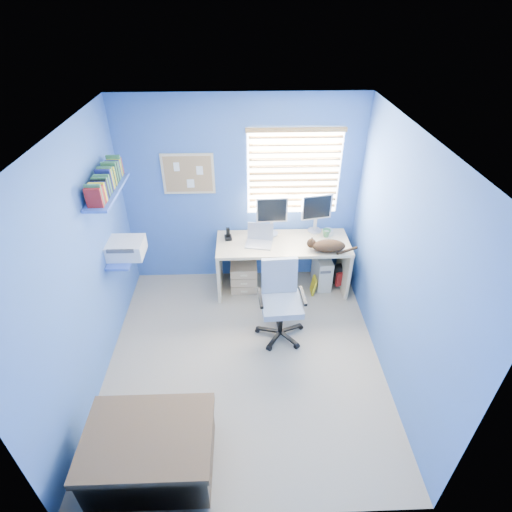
{
  "coord_description": "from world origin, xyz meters",
  "views": [
    {
      "loc": [
        0.02,
        -3.04,
        3.48
      ],
      "look_at": [
        0.15,
        0.65,
        0.95
      ],
      "focal_mm": 28.0,
      "sensor_mm": 36.0,
      "label": 1
    }
  ],
  "objects_px": {
    "laptop": "(259,237)",
    "cat": "(329,246)",
    "tower_pc": "(322,270)",
    "office_chair": "(280,310)",
    "desk": "(282,266)"
  },
  "relations": [
    {
      "from": "laptop",
      "to": "cat",
      "type": "distance_m",
      "value": 0.87
    },
    {
      "from": "desk",
      "to": "laptop",
      "type": "bearing_deg",
      "value": -172.88
    },
    {
      "from": "cat",
      "to": "tower_pc",
      "type": "relative_size",
      "value": 0.91
    },
    {
      "from": "cat",
      "to": "tower_pc",
      "type": "distance_m",
      "value": 0.66
    },
    {
      "from": "cat",
      "to": "desk",
      "type": "bearing_deg",
      "value": 172.11
    },
    {
      "from": "laptop",
      "to": "tower_pc",
      "type": "height_order",
      "value": "laptop"
    },
    {
      "from": "desk",
      "to": "laptop",
      "type": "height_order",
      "value": "laptop"
    },
    {
      "from": "desk",
      "to": "office_chair",
      "type": "relative_size",
      "value": 1.8
    },
    {
      "from": "laptop",
      "to": "tower_pc",
      "type": "relative_size",
      "value": 0.73
    },
    {
      "from": "laptop",
      "to": "cat",
      "type": "bearing_deg",
      "value": -0.74
    },
    {
      "from": "laptop",
      "to": "tower_pc",
      "type": "bearing_deg",
      "value": 18.64
    },
    {
      "from": "tower_pc",
      "to": "office_chair",
      "type": "bearing_deg",
      "value": -128.91
    },
    {
      "from": "cat",
      "to": "office_chair",
      "type": "bearing_deg",
      "value": -120.99
    },
    {
      "from": "desk",
      "to": "office_chair",
      "type": "distance_m",
      "value": 0.86
    },
    {
      "from": "laptop",
      "to": "office_chair",
      "type": "distance_m",
      "value": 0.98
    }
  ]
}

